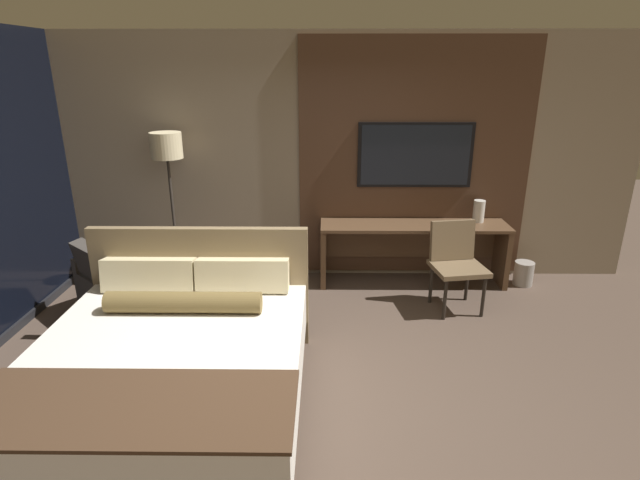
{
  "coord_description": "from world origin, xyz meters",
  "views": [
    {
      "loc": [
        0.01,
        -3.14,
        2.43
      ],
      "look_at": [
        -0.04,
        1.11,
        0.94
      ],
      "focal_mm": 28.0,
      "sensor_mm": 36.0,
      "label": 1
    }
  ],
  "objects_px": {
    "waste_bin": "(524,273)",
    "vase_tall": "(479,211)",
    "desk": "(413,241)",
    "tv": "(415,155)",
    "floor_lamp": "(168,158)",
    "armchair_by_window": "(122,286)",
    "bed": "(173,369)",
    "desk_chair": "(456,257)"
  },
  "relations": [
    {
      "from": "tv",
      "to": "waste_bin",
      "type": "xyz_separation_m",
      "value": [
        1.3,
        -0.27,
        -1.33
      ]
    },
    {
      "from": "tv",
      "to": "armchair_by_window",
      "type": "bearing_deg",
      "value": -162.38
    },
    {
      "from": "armchair_by_window",
      "to": "floor_lamp",
      "type": "xyz_separation_m",
      "value": [
        0.37,
        0.72,
        1.2
      ]
    },
    {
      "from": "bed",
      "to": "desk_chair",
      "type": "height_order",
      "value": "bed"
    },
    {
      "from": "floor_lamp",
      "to": "waste_bin",
      "type": "xyz_separation_m",
      "value": [
        4.04,
        -0.01,
        -1.34
      ]
    },
    {
      "from": "desk",
      "to": "tv",
      "type": "relative_size",
      "value": 1.64
    },
    {
      "from": "armchair_by_window",
      "to": "vase_tall",
      "type": "distance_m",
      "value": 3.99
    },
    {
      "from": "waste_bin",
      "to": "floor_lamp",
      "type": "bearing_deg",
      "value": 179.89
    },
    {
      "from": "desk_chair",
      "to": "armchair_by_window",
      "type": "height_order",
      "value": "desk_chair"
    },
    {
      "from": "bed",
      "to": "armchair_by_window",
      "type": "relative_size",
      "value": 2.1
    },
    {
      "from": "waste_bin",
      "to": "desk",
      "type": "bearing_deg",
      "value": 176.51
    },
    {
      "from": "desk",
      "to": "armchair_by_window",
      "type": "bearing_deg",
      "value": -165.67
    },
    {
      "from": "desk",
      "to": "waste_bin",
      "type": "xyz_separation_m",
      "value": [
        1.3,
        -0.08,
        -0.37
      ]
    },
    {
      "from": "desk",
      "to": "floor_lamp",
      "type": "bearing_deg",
      "value": -178.5
    },
    {
      "from": "desk",
      "to": "vase_tall",
      "type": "height_order",
      "value": "vase_tall"
    },
    {
      "from": "desk",
      "to": "tv",
      "type": "height_order",
      "value": "tv"
    },
    {
      "from": "bed",
      "to": "vase_tall",
      "type": "bearing_deg",
      "value": 40.17
    },
    {
      "from": "waste_bin",
      "to": "bed",
      "type": "bearing_deg",
      "value": -146.36
    },
    {
      "from": "floor_lamp",
      "to": "desk",
      "type": "bearing_deg",
      "value": 1.5
    },
    {
      "from": "floor_lamp",
      "to": "desk_chair",
      "type": "bearing_deg",
      "value": -10.2
    },
    {
      "from": "vase_tall",
      "to": "desk",
      "type": "bearing_deg",
      "value": -175.03
    },
    {
      "from": "desk",
      "to": "waste_bin",
      "type": "height_order",
      "value": "desk"
    },
    {
      "from": "armchair_by_window",
      "to": "bed",
      "type": "bearing_deg",
      "value": 163.05
    },
    {
      "from": "bed",
      "to": "floor_lamp",
      "type": "height_order",
      "value": "floor_lamp"
    },
    {
      "from": "bed",
      "to": "waste_bin",
      "type": "relative_size",
      "value": 7.6
    },
    {
      "from": "armchair_by_window",
      "to": "waste_bin",
      "type": "distance_m",
      "value": 4.47
    },
    {
      "from": "desk_chair",
      "to": "waste_bin",
      "type": "bearing_deg",
      "value": 20.31
    },
    {
      "from": "desk_chair",
      "to": "floor_lamp",
      "type": "distance_m",
      "value": 3.26
    },
    {
      "from": "tv",
      "to": "waste_bin",
      "type": "bearing_deg",
      "value": -11.84
    },
    {
      "from": "floor_lamp",
      "to": "tv",
      "type": "bearing_deg",
      "value": 5.54
    },
    {
      "from": "tv",
      "to": "floor_lamp",
      "type": "bearing_deg",
      "value": -174.46
    },
    {
      "from": "bed",
      "to": "desk_chair",
      "type": "relative_size",
      "value": 2.34
    },
    {
      "from": "armchair_by_window",
      "to": "vase_tall",
      "type": "bearing_deg",
      "value": -126.59
    },
    {
      "from": "tv",
      "to": "vase_tall",
      "type": "height_order",
      "value": "tv"
    },
    {
      "from": "tv",
      "to": "waste_bin",
      "type": "distance_m",
      "value": 1.88
    },
    {
      "from": "waste_bin",
      "to": "vase_tall",
      "type": "bearing_deg",
      "value": 165.37
    },
    {
      "from": "floor_lamp",
      "to": "vase_tall",
      "type": "bearing_deg",
      "value": 2.25
    },
    {
      "from": "bed",
      "to": "waste_bin",
      "type": "bearing_deg",
      "value": 33.64
    },
    {
      "from": "bed",
      "to": "floor_lamp",
      "type": "xyz_separation_m",
      "value": [
        -0.61,
        2.29,
        1.14
      ]
    },
    {
      "from": "desk",
      "to": "floor_lamp",
      "type": "relative_size",
      "value": 1.21
    },
    {
      "from": "desk",
      "to": "armchair_by_window",
      "type": "relative_size",
      "value": 2.1
    },
    {
      "from": "bed",
      "to": "desk",
      "type": "xyz_separation_m",
      "value": [
        2.12,
        2.36,
        0.17
      ]
    }
  ]
}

